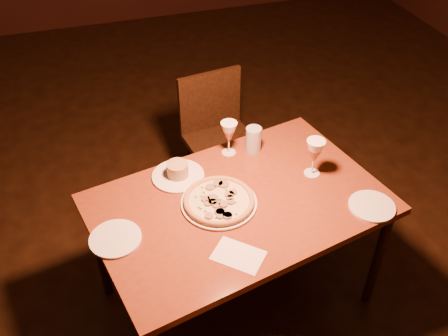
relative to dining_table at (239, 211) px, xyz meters
name	(u,v)px	position (x,y,z in m)	size (l,w,h in m)	color
floor	(232,261)	(0.05, 0.22, -0.62)	(7.00, 7.00, 0.00)	#311D10
dining_table	(239,211)	(0.00, 0.00, 0.00)	(1.40, 1.05, 0.68)	brown
chair_far	(218,134)	(0.15, 0.81, -0.16)	(0.44, 0.44, 0.80)	black
pizza_plate	(219,201)	(-0.09, 0.01, 0.08)	(0.33, 0.33, 0.04)	white
ramekin_saucer	(178,173)	(-0.22, 0.24, 0.08)	(0.24, 0.24, 0.08)	white
wine_glass_far	(229,138)	(0.07, 0.35, 0.15)	(0.08, 0.08, 0.18)	#C06250
wine_glass_right	(314,158)	(0.39, 0.08, 0.15)	(0.09, 0.09, 0.19)	#C06250
water_tumbler	(253,139)	(0.19, 0.33, 0.12)	(0.08, 0.08, 0.13)	#B2B9C2
side_plate_left	(115,239)	(-0.55, -0.06, 0.07)	(0.21, 0.21, 0.01)	white
side_plate_near	(372,206)	(0.54, -0.21, 0.06)	(0.20, 0.20, 0.01)	white
menu_card	(238,255)	(-0.10, -0.29, 0.06)	(0.13, 0.19, 0.00)	white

